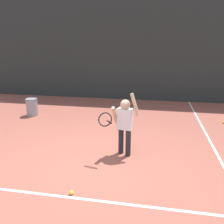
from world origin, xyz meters
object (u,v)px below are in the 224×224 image
ball_hopper (32,107)px  tennis_ball_3 (71,193)px  tennis_ball_2 (224,122)px  tennis_ball_6 (137,108)px  tennis_player (124,122)px

ball_hopper → tennis_ball_3: 4.50m
tennis_ball_2 → tennis_ball_6: size_ratio=1.00×
ball_hopper → tennis_ball_2: bearing=2.7°
ball_hopper → tennis_ball_3: bearing=-54.2°
tennis_ball_6 → tennis_ball_3: bearing=-97.7°
tennis_player → tennis_ball_3: (-0.64, -1.49, -0.69)m
tennis_ball_2 → tennis_ball_3: (-3.29, -3.92, 0.00)m
tennis_player → tennis_ball_6: 3.55m
ball_hopper → tennis_ball_2: 5.92m
tennis_ball_2 → tennis_ball_3: size_ratio=1.00×
tennis_ball_2 → tennis_player: bearing=-137.4°
ball_hopper → tennis_ball_6: size_ratio=8.52×
tennis_player → ball_hopper: 3.94m
tennis_player → tennis_ball_3: bearing=-101.8°
tennis_player → tennis_ball_6: size_ratio=20.46×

